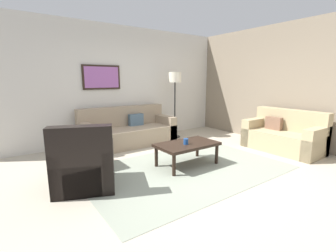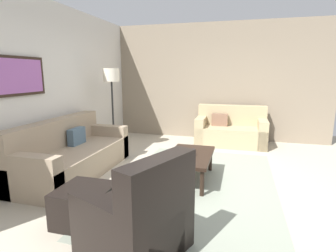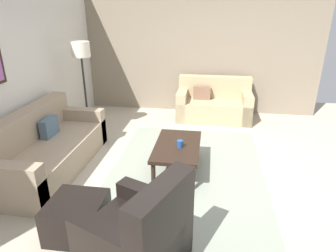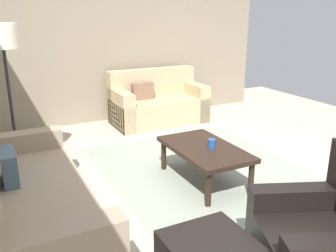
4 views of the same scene
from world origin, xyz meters
name	(u,v)px [view 3 (image 3 of 4)]	position (x,y,z in m)	size (l,w,h in m)	color
ground_plane	(186,176)	(0.00, 0.00, 0.00)	(8.00, 8.00, 0.00)	#B2A893
rear_partition	(0,73)	(0.00, 2.60, 1.40)	(6.00, 0.12, 2.80)	silver
stone_feature_panel	(200,49)	(3.00, 0.00, 1.40)	(0.12, 5.20, 2.80)	gray
area_rug	(186,175)	(0.00, 0.00, 0.00)	(3.41, 2.22, 0.01)	gray
couch_main	(44,150)	(-0.08, 2.09, 0.30)	(2.16, 0.92, 0.88)	gray
couch_loveseat	(214,105)	(2.48, -0.37, 0.30)	(0.81, 1.55, 0.88)	tan
armchair_leather	(141,239)	(-1.63, 0.26, 0.31)	(1.05, 1.05, 0.95)	black
ottoman	(77,217)	(-1.31, 1.03, 0.20)	(0.56, 0.56, 0.40)	black
coffee_table	(177,148)	(0.15, 0.15, 0.36)	(1.10, 0.64, 0.41)	black
cup	(180,144)	(0.08, 0.10, 0.46)	(0.09, 0.09, 0.10)	#1E478C
lamp_standing	(82,59)	(1.25, 1.97, 1.41)	(0.32, 0.32, 1.71)	black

